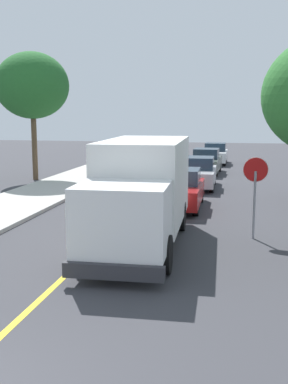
# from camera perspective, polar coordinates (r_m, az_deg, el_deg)

# --- Properties ---
(centre_line_yellow) EXTENTS (0.16, 56.00, 0.01)m
(centre_line_yellow) POSITION_cam_1_polar(r_m,az_deg,el_deg) (16.28, -3.79, -4.79)
(centre_line_yellow) COLOR gold
(centre_line_yellow) RESTS_ON ground
(box_truck) EXTENTS (2.66, 7.26, 3.20)m
(box_truck) POSITION_cam_1_polar(r_m,az_deg,el_deg) (14.36, -0.33, 0.47)
(box_truck) COLOR silver
(box_truck) RESTS_ON ground
(parked_car_near) EXTENTS (1.86, 4.43, 1.67)m
(parked_car_near) POSITION_cam_1_polar(r_m,az_deg,el_deg) (20.18, 4.40, 0.28)
(parked_car_near) COLOR maroon
(parked_car_near) RESTS_ON ground
(parked_car_mid) EXTENTS (1.87, 4.43, 1.67)m
(parked_car_mid) POSITION_cam_1_polar(r_m,az_deg,el_deg) (25.73, 6.58, 2.26)
(parked_car_mid) COLOR #B7B7BC
(parked_car_mid) RESTS_ON ground
(parked_car_far) EXTENTS (1.95, 4.46, 1.67)m
(parked_car_far) POSITION_cam_1_polar(r_m,az_deg,el_deg) (31.88, 7.51, 3.64)
(parked_car_far) COLOR #4C564C
(parked_car_far) RESTS_ON ground
(parked_car_furthest) EXTENTS (1.82, 4.41, 1.67)m
(parked_car_furthest) POSITION_cam_1_polar(r_m,az_deg,el_deg) (38.09, 8.61, 4.57)
(parked_car_furthest) COLOR silver
(parked_car_furthest) RESTS_ON ground
(stop_sign) EXTENTS (0.80, 0.10, 2.65)m
(stop_sign) POSITION_cam_1_polar(r_m,az_deg,el_deg) (15.44, 13.29, 1.19)
(stop_sign) COLOR gray
(stop_sign) RESTS_ON ground
(street_tree_down_block) EXTENTS (4.34, 4.34, 7.58)m
(street_tree_down_block) POSITION_cam_1_polar(r_m,az_deg,el_deg) (29.32, -13.37, 12.39)
(street_tree_down_block) COLOR brown
(street_tree_down_block) RESTS_ON ground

